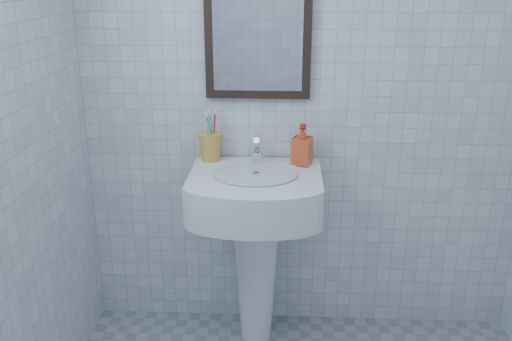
{
  "coord_description": "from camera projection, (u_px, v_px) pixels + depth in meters",
  "views": [
    {
      "loc": [
        -0.1,
        -1.53,
        1.83
      ],
      "look_at": [
        -0.22,
        0.86,
        0.98
      ],
      "focal_mm": 40.0,
      "sensor_mm": 36.0,
      "label": 1
    }
  ],
  "objects": [
    {
      "name": "washbasin",
      "position": [
        256.0,
        229.0,
        2.78
      ],
      "size": [
        0.61,
        0.45,
        0.94
      ],
      "color": "white",
      "rests_on": "ground"
    },
    {
      "name": "faucet",
      "position": [
        257.0,
        152.0,
        2.76
      ],
      "size": [
        0.06,
        0.13,
        0.15
      ],
      "color": "silver",
      "rests_on": "washbasin"
    },
    {
      "name": "wall_back",
      "position": [
        305.0,
        96.0,
        2.76
      ],
      "size": [
        2.2,
        0.02,
        2.5
      ],
      "primitive_type": "cube",
      "color": "silver",
      "rests_on": "ground"
    },
    {
      "name": "wall_mirror",
      "position": [
        258.0,
        33.0,
        2.65
      ],
      "size": [
        0.5,
        0.04,
        0.62
      ],
      "color": "black",
      "rests_on": "wall_back"
    },
    {
      "name": "toothbrush_cup",
      "position": [
        210.0,
        147.0,
        2.79
      ],
      "size": [
        0.15,
        0.15,
        0.14
      ],
      "primitive_type": null,
      "rotation": [
        0.0,
        0.0,
        0.37
      ],
      "color": "gold",
      "rests_on": "washbasin"
    },
    {
      "name": "soap_dispenser",
      "position": [
        302.0,
        144.0,
        2.74
      ],
      "size": [
        0.11,
        0.11,
        0.19
      ],
      "primitive_type": "imported",
      "rotation": [
        0.0,
        0.0,
        -0.33
      ],
      "color": "red",
      "rests_on": "washbasin"
    }
  ]
}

